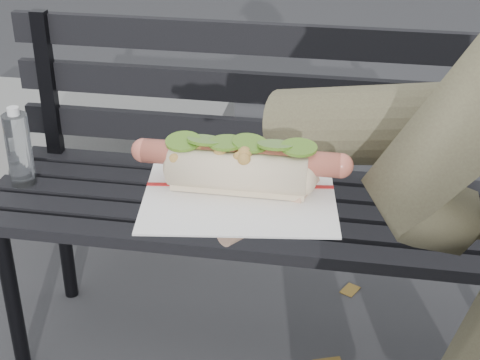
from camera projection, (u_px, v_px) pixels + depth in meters
name	position (u px, v px, depth m)	size (l,w,h in m)	color
park_bench	(282.00, 176.00, 1.84)	(1.50, 0.44, 0.88)	black
concrete_block	(65.00, 152.00, 2.71)	(1.20, 0.40, 0.40)	slate
held_hotdog	(433.00, 138.00, 0.76)	(0.62, 0.31, 0.20)	brown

